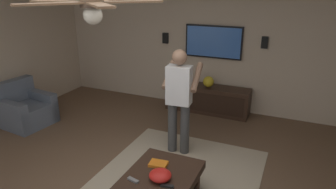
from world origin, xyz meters
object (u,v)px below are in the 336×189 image
at_px(ceiling_fan, 91,6).
at_px(remote_white, 157,164).
at_px(remote_black, 167,186).
at_px(wall_speaker_left, 265,43).
at_px(media_console, 207,99).
at_px(bowl, 160,175).
at_px(armchair, 25,110).
at_px(wall_speaker_right, 165,38).
at_px(person_standing, 179,96).
at_px(vase_round, 208,82).
at_px(tv, 213,42).
at_px(book, 158,164).
at_px(remote_grey, 133,180).
at_px(coffee_table, 161,182).

bearing_deg(ceiling_fan, remote_white, -14.27).
distance_m(remote_black, wall_speaker_left, 3.58).
relative_size(remote_white, remote_black, 1.00).
bearing_deg(wall_speaker_left, media_console, 104.47).
bearing_deg(bowl, wall_speaker_left, -10.86).
relative_size(armchair, wall_speaker_right, 4.02).
relative_size(wall_speaker_right, ceiling_fan, 0.19).
xyz_separation_m(person_standing, vase_round, (1.70, 0.04, -0.27)).
relative_size(vase_round, ceiling_fan, 0.19).
xyz_separation_m(bowl, ceiling_fan, (-0.53, 0.36, 1.88)).
xyz_separation_m(armchair, ceiling_fan, (-1.62, -2.95, 2.06)).
bearing_deg(ceiling_fan, vase_round, -0.34).
distance_m(armchair, media_console, 3.54).
distance_m(tv, wall_speaker_right, 1.06).
bearing_deg(media_console, wall_speaker_left, 104.47).
distance_m(tv, person_standing, 2.03).
height_order(tv, book, tv).
bearing_deg(vase_round, wall_speaker_left, -73.67).
xyz_separation_m(wall_speaker_left, ceiling_fan, (-3.82, 0.99, 0.87)).
bearing_deg(wall_speaker_right, bowl, -156.83).
distance_m(remote_grey, vase_round, 3.17).
bearing_deg(wall_speaker_right, remote_black, -155.59).
relative_size(remote_white, ceiling_fan, 0.13).
xyz_separation_m(coffee_table, remote_grey, (-0.24, 0.23, 0.12)).
bearing_deg(media_console, remote_black, 8.70).
bearing_deg(person_standing, coffee_table, -173.32).
relative_size(tv, remote_grey, 7.73).
bearing_deg(remote_white, armchair, -132.24).
bearing_deg(remote_grey, armchair, 172.01).
height_order(person_standing, remote_white, person_standing).
bearing_deg(remote_black, remote_grey, 177.93).
height_order(remote_white, ceiling_fan, ceiling_fan).
xyz_separation_m(coffee_table, tv, (3.19, 0.31, 1.12)).
height_order(remote_black, wall_speaker_right, wall_speaker_right).
bearing_deg(wall_speaker_left, vase_round, 106.33).
height_order(remote_black, ceiling_fan, ceiling_fan).
bearing_deg(person_standing, remote_black, -168.50).
height_order(bowl, wall_speaker_right, wall_speaker_right).
xyz_separation_m(bowl, remote_black, (-0.09, -0.13, -0.05)).
xyz_separation_m(media_console, wall_speaker_left, (0.25, -0.98, 1.20)).
bearing_deg(bowl, ceiling_fan, 145.91).
height_order(coffee_table, book, book).
xyz_separation_m(remote_black, vase_round, (3.10, 0.46, 0.25)).
height_order(bowl, ceiling_fan, ceiling_fan).
height_order(remote_black, book, book).
height_order(tv, remote_black, tv).
bearing_deg(wall_speaker_right, remote_white, -157.66).
height_order(remote_white, vase_round, vase_round).
bearing_deg(remote_white, wall_speaker_left, 138.10).
distance_m(armchair, remote_white, 3.26).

